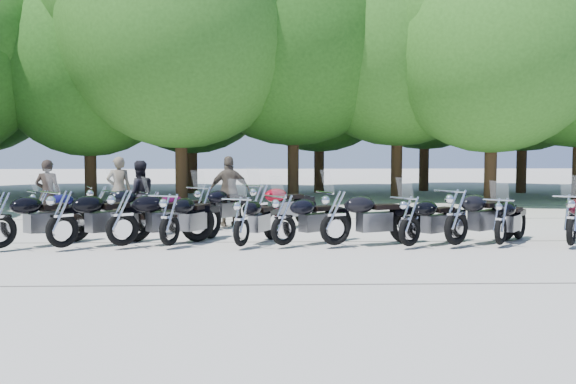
{
  "coord_description": "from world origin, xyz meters",
  "views": [
    {
      "loc": [
        -0.42,
        -13.13,
        2.15
      ],
      "look_at": [
        0.0,
        1.5,
        1.1
      ],
      "focal_mm": 42.0,
      "sensor_mm": 36.0,
      "label": 1
    }
  ],
  "objects_px": {
    "motorcycle_11": "(41,209)",
    "motorcycle_12": "(100,206)",
    "rider_0": "(48,194)",
    "motorcycle_7": "(410,219)",
    "motorcycle_13": "(152,209)",
    "motorcycle_3": "(169,218)",
    "motorcycle_10": "(572,218)",
    "motorcycle_2": "(122,216)",
    "motorcycle_4": "(241,220)",
    "motorcycle_6": "(335,216)",
    "rider_1": "(139,195)",
    "motorcycle_9": "(501,219)",
    "motorcycle_5": "(284,218)",
    "rider_3": "(119,189)",
    "motorcycle_14": "(203,206)",
    "motorcycle_0": "(0,218)",
    "rider_2": "(230,191)",
    "motorcycle_8": "(456,215)",
    "motorcycle_15": "(260,205)",
    "motorcycle_1": "(62,217)"
  },
  "relations": [
    {
      "from": "motorcycle_6",
      "to": "motorcycle_15",
      "type": "distance_m",
      "value": 3.11
    },
    {
      "from": "motorcycle_15",
      "to": "motorcycle_4",
      "type": "bearing_deg",
      "value": 128.09
    },
    {
      "from": "motorcycle_8",
      "to": "motorcycle_9",
      "type": "relative_size",
      "value": 1.18
    },
    {
      "from": "motorcycle_2",
      "to": "motorcycle_11",
      "type": "relative_size",
      "value": 1.17
    },
    {
      "from": "motorcycle_4",
      "to": "motorcycle_9",
      "type": "height_order",
      "value": "motorcycle_4"
    },
    {
      "from": "motorcycle_2",
      "to": "motorcycle_7",
      "type": "height_order",
      "value": "motorcycle_2"
    },
    {
      "from": "motorcycle_15",
      "to": "rider_1",
      "type": "xyz_separation_m",
      "value": [
        -3.07,
        0.79,
        0.2
      ]
    },
    {
      "from": "motorcycle_13",
      "to": "motorcycle_14",
      "type": "height_order",
      "value": "motorcycle_14"
    },
    {
      "from": "motorcycle_1",
      "to": "motorcycle_6",
      "type": "distance_m",
      "value": 5.5
    },
    {
      "from": "rider_0",
      "to": "motorcycle_7",
      "type": "bearing_deg",
      "value": 155.88
    },
    {
      "from": "motorcycle_9",
      "to": "motorcycle_14",
      "type": "distance_m",
      "value": 6.97
    },
    {
      "from": "motorcycle_4",
      "to": "rider_0",
      "type": "bearing_deg",
      "value": -12.2
    },
    {
      "from": "motorcycle_3",
      "to": "motorcycle_11",
      "type": "xyz_separation_m",
      "value": [
        -3.44,
        2.53,
        -0.05
      ]
    },
    {
      "from": "motorcycle_2",
      "to": "motorcycle_4",
      "type": "height_order",
      "value": "motorcycle_2"
    },
    {
      "from": "motorcycle_2",
      "to": "motorcycle_14",
      "type": "height_order",
      "value": "motorcycle_2"
    },
    {
      "from": "motorcycle_2",
      "to": "rider_1",
      "type": "distance_m",
      "value": 3.47
    },
    {
      "from": "motorcycle_8",
      "to": "rider_0",
      "type": "bearing_deg",
      "value": 31.38
    },
    {
      "from": "motorcycle_6",
      "to": "rider_1",
      "type": "distance_m",
      "value": 5.8
    },
    {
      "from": "motorcycle_0",
      "to": "motorcycle_14",
      "type": "xyz_separation_m",
      "value": [
        3.75,
        2.98,
        -0.05
      ]
    },
    {
      "from": "motorcycle_12",
      "to": "motorcycle_4",
      "type": "bearing_deg",
      "value": -149.39
    },
    {
      "from": "motorcycle_11",
      "to": "motorcycle_12",
      "type": "distance_m",
      "value": 1.38
    },
    {
      "from": "motorcycle_1",
      "to": "motorcycle_12",
      "type": "bearing_deg",
      "value": -46.47
    },
    {
      "from": "motorcycle_0",
      "to": "motorcycle_3",
      "type": "height_order",
      "value": "motorcycle_0"
    },
    {
      "from": "motorcycle_2",
      "to": "motorcycle_10",
      "type": "relative_size",
      "value": 1.09
    },
    {
      "from": "motorcycle_7",
      "to": "motorcycle_11",
      "type": "relative_size",
      "value": 1.05
    },
    {
      "from": "motorcycle_2",
      "to": "motorcycle_5",
      "type": "bearing_deg",
      "value": -125.38
    },
    {
      "from": "motorcycle_4",
      "to": "motorcycle_11",
      "type": "relative_size",
      "value": 1.03
    },
    {
      "from": "motorcycle_2",
      "to": "motorcycle_11",
      "type": "xyz_separation_m",
      "value": [
        -2.49,
        2.58,
        -0.1
      ]
    },
    {
      "from": "motorcycle_2",
      "to": "motorcycle_10",
      "type": "distance_m",
      "value": 9.18
    },
    {
      "from": "motorcycle_0",
      "to": "motorcycle_4",
      "type": "xyz_separation_m",
      "value": [
        4.8,
        0.16,
        -0.07
      ]
    },
    {
      "from": "motorcycle_3",
      "to": "motorcycle_12",
      "type": "distance_m",
      "value": 3.3
    },
    {
      "from": "motorcycle_9",
      "to": "motorcycle_10",
      "type": "relative_size",
      "value": 0.92
    },
    {
      "from": "motorcycle_3",
      "to": "motorcycle_12",
      "type": "xyz_separation_m",
      "value": [
        -2.06,
        2.58,
        0.0
      ]
    },
    {
      "from": "motorcycle_6",
      "to": "motorcycle_3",
      "type": "bearing_deg",
      "value": 66.51
    },
    {
      "from": "motorcycle_4",
      "to": "rider_3",
      "type": "xyz_separation_m",
      "value": [
        -3.56,
        4.93,
        0.3
      ]
    },
    {
      "from": "motorcycle_13",
      "to": "motorcycle_3",
      "type": "bearing_deg",
      "value": 170.56
    },
    {
      "from": "motorcycle_0",
      "to": "motorcycle_14",
      "type": "height_order",
      "value": "motorcycle_0"
    },
    {
      "from": "motorcycle_11",
      "to": "motorcycle_14",
      "type": "xyz_separation_m",
      "value": [
        3.87,
        0.19,
        0.04
      ]
    },
    {
      "from": "motorcycle_7",
      "to": "motorcycle_8",
      "type": "distance_m",
      "value": 0.98
    },
    {
      "from": "motorcycle_3",
      "to": "rider_2",
      "type": "relative_size",
      "value": 1.24
    },
    {
      "from": "motorcycle_14",
      "to": "motorcycle_5",
      "type": "bearing_deg",
      "value": 161.53
    },
    {
      "from": "motorcycle_2",
      "to": "motorcycle_7",
      "type": "relative_size",
      "value": 1.12
    },
    {
      "from": "motorcycle_8",
      "to": "motorcycle_9",
      "type": "distance_m",
      "value": 0.97
    },
    {
      "from": "motorcycle_10",
      "to": "motorcycle_11",
      "type": "height_order",
      "value": "motorcycle_10"
    },
    {
      "from": "motorcycle_4",
      "to": "motorcycle_13",
      "type": "relative_size",
      "value": 1.06
    },
    {
      "from": "motorcycle_0",
      "to": "motorcycle_7",
      "type": "relative_size",
      "value": 1.1
    },
    {
      "from": "motorcycle_9",
      "to": "motorcycle_12",
      "type": "distance_m",
      "value": 9.27
    },
    {
      "from": "motorcycle_9",
      "to": "motorcycle_13",
      "type": "distance_m",
      "value": 8.05
    },
    {
      "from": "rider_0",
      "to": "motorcycle_10",
      "type": "bearing_deg",
      "value": 162.05
    },
    {
      "from": "motorcycle_5",
      "to": "rider_0",
      "type": "height_order",
      "value": "rider_0"
    }
  ]
}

